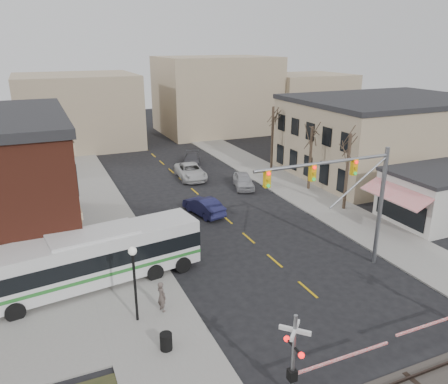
# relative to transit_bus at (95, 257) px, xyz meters

# --- Properties ---
(ground) EXTENTS (160.00, 160.00, 0.00)m
(ground) POSITION_rel_transit_bus_xyz_m (11.52, -7.71, -1.87)
(ground) COLOR black
(ground) RESTS_ON ground
(sidewalk_west) EXTENTS (5.00, 60.00, 0.12)m
(sidewalk_west) POSITION_rel_transit_bus_xyz_m (2.02, 12.29, -1.81)
(sidewalk_west) COLOR gray
(sidewalk_west) RESTS_ON ground
(sidewalk_east) EXTENTS (5.00, 60.00, 0.12)m
(sidewalk_east) POSITION_rel_transit_bus_xyz_m (21.02, 12.29, -1.81)
(sidewalk_east) COLOR gray
(sidewalk_east) RESTS_ON ground
(tan_building) EXTENTS (20.30, 15.30, 8.50)m
(tan_building) POSITION_rel_transit_bus_xyz_m (33.52, 12.29, 2.39)
(tan_building) COLOR tan
(tan_building) RESTS_ON ground
(awning_shop) EXTENTS (9.74, 6.20, 4.30)m
(awning_shop) POSITION_rel_transit_bus_xyz_m (27.49, -0.71, 0.29)
(awning_shop) COLOR beige
(awning_shop) RESTS_ON ground
(tree_east_a) EXTENTS (0.28, 0.28, 6.75)m
(tree_east_a) POSITION_rel_transit_bus_xyz_m (22.02, 4.29, 1.62)
(tree_east_a) COLOR #382B21
(tree_east_a) RESTS_ON sidewalk_east
(tree_east_b) EXTENTS (0.28, 0.28, 6.30)m
(tree_east_b) POSITION_rel_transit_bus_xyz_m (22.32, 10.29, 1.40)
(tree_east_b) COLOR #382B21
(tree_east_b) RESTS_ON sidewalk_east
(tree_east_c) EXTENTS (0.28, 0.28, 7.20)m
(tree_east_c) POSITION_rel_transit_bus_xyz_m (22.52, 18.29, 1.85)
(tree_east_c) COLOR #382B21
(tree_east_c) RESTS_ON sidewalk_east
(transit_bus) EXTENTS (13.17, 4.59, 3.32)m
(transit_bus) POSITION_rel_transit_bus_xyz_m (0.00, 0.00, 0.00)
(transit_bus) COLOR silver
(transit_bus) RESTS_ON ground
(traffic_signal_mast) EXTENTS (9.49, 0.30, 8.00)m
(traffic_signal_mast) POSITION_rel_transit_bus_xyz_m (14.95, -4.56, 3.84)
(traffic_signal_mast) COLOR gray
(traffic_signal_mast) RESTS_ON ground
(rr_crossing_west) EXTENTS (5.60, 1.36, 4.00)m
(rr_crossing_west) POSITION_rel_transit_bus_xyz_m (6.55, -12.48, 0.10)
(rr_crossing_west) COLOR gray
(rr_crossing_west) RESTS_ON ground
(street_lamp) EXTENTS (0.44, 0.44, 4.30)m
(street_lamp) POSITION_rel_transit_bus_xyz_m (1.37, -4.75, 1.32)
(street_lamp) COLOR black
(street_lamp) RESTS_ON sidewalk_west
(trash_bin) EXTENTS (0.60, 0.60, 0.86)m
(trash_bin) POSITION_rel_transit_bus_xyz_m (2.11, -7.64, -1.32)
(trash_bin) COLOR black
(trash_bin) RESTS_ON sidewalk_west
(car_a) EXTENTS (2.98, 4.77, 1.52)m
(car_a) POSITION_rel_transit_bus_xyz_m (16.51, 13.42, -1.11)
(car_a) COLOR #9B9B9F
(car_a) RESTS_ON ground
(car_b) EXTENTS (2.58, 4.85, 1.52)m
(car_b) POSITION_rel_transit_bus_xyz_m (10.15, 8.22, -1.11)
(car_b) COLOR #1A1B43
(car_b) RESTS_ON ground
(car_c) EXTENTS (3.13, 5.95, 1.60)m
(car_c) POSITION_rel_transit_bus_xyz_m (12.62, 18.62, -1.07)
(car_c) COLOR #BDBDBD
(car_c) RESTS_ON ground
(car_d) EXTENTS (3.60, 5.19, 1.40)m
(car_d) POSITION_rel_transit_bus_xyz_m (14.63, 23.82, -1.17)
(car_d) COLOR #3F3E43
(car_d) RESTS_ON ground
(pedestrian_near) EXTENTS (0.61, 0.75, 1.78)m
(pedestrian_near) POSITION_rel_transit_bus_xyz_m (2.82, -4.44, -0.86)
(pedestrian_near) COLOR #5A4E48
(pedestrian_near) RESTS_ON sidewalk_west
(pedestrian_far) EXTENTS (1.11, 1.05, 1.80)m
(pedestrian_far) POSITION_rel_transit_bus_xyz_m (1.27, 0.43, -0.85)
(pedestrian_far) COLOR #313556
(pedestrian_far) RESTS_ON sidewalk_west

